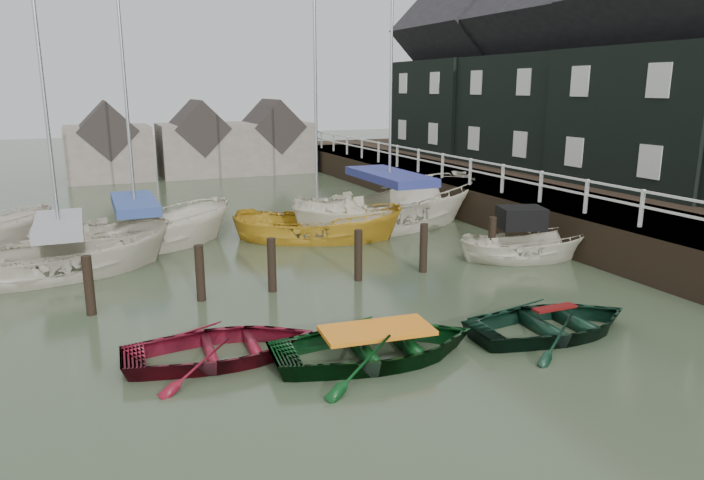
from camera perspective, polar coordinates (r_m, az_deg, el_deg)
name	(u,v)px	position (r m, az deg, el deg)	size (l,w,h in m)	color
ground	(363,324)	(13.96, 1.03, -7.65)	(120.00, 120.00, 0.00)	#2D3A25
pier	(472,195)	(26.77, 10.84, 4.06)	(3.04, 32.00, 2.70)	black
land_strip	(574,202)	(30.29, 19.50, 3.26)	(14.00, 38.00, 1.50)	black
quay_houses	(608,72)	(28.89, 22.25, 13.92)	(6.52, 28.14, 10.01)	black
mooring_pilings	(275,272)	(16.11, -6.99, -2.92)	(13.72, 0.22, 1.80)	black
far_sheds	(196,144)	(38.49, -14.03, 8.51)	(14.00, 4.08, 4.39)	#665B51
rowboat_red	(223,359)	(12.52, -11.68, -10.56)	(2.63, 3.68, 0.76)	#5D0D1A
rowboat_green	(377,359)	(12.28, 2.25, -10.75)	(2.90, 4.07, 0.84)	black
rowboat_dkgreen	(552,334)	(14.08, 17.76, -8.14)	(2.72, 3.80, 0.79)	black
motorboat	(523,257)	(19.62, 15.25, -1.47)	(4.20, 2.57, 2.36)	beige
sailboat_a	(64,272)	(19.25, -24.70, -2.70)	(6.42, 3.46, 10.20)	beige
sailboat_b	(138,247)	(21.41, -18.85, -0.59)	(6.80, 3.80, 12.56)	beige
sailboat_c	(317,239)	(21.56, -3.17, 0.10)	(6.17, 4.34, 10.68)	#BB8D23
sailboat_d	(389,225)	(23.62, 3.38, 1.41)	(8.78, 4.81, 13.79)	beige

